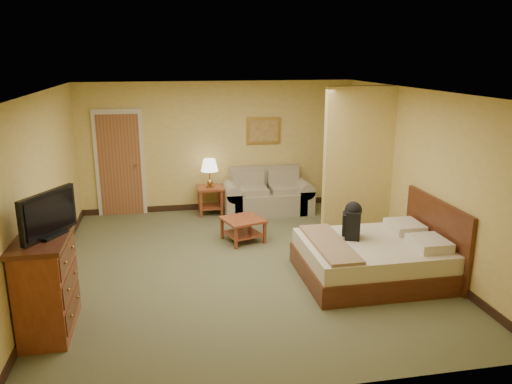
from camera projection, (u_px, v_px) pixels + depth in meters
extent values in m
plane|color=brown|center=(243.00, 265.00, 7.57)|extent=(6.00, 6.00, 0.00)
plane|color=white|center=(242.00, 91.00, 6.88)|extent=(6.00, 6.00, 0.00)
cube|color=#D7B95C|center=(219.00, 147.00, 10.07)|extent=(5.50, 0.02, 2.60)
cube|color=#D7B95C|center=(41.00, 192.00, 6.73)|extent=(0.02, 6.00, 2.60)
cube|color=#D7B95C|center=(417.00, 174.00, 7.72)|extent=(0.02, 6.00, 2.60)
cube|color=#D7B95C|center=(358.00, 164.00, 8.49)|extent=(1.20, 0.15, 2.60)
cube|color=beige|center=(120.00, 163.00, 9.76)|extent=(0.94, 0.06, 2.10)
cube|color=brown|center=(120.00, 165.00, 9.76)|extent=(0.80, 0.04, 2.00)
cylinder|color=#A1773B|center=(136.00, 165.00, 9.76)|extent=(0.04, 0.12, 0.04)
cube|color=black|center=(220.00, 205.00, 10.39)|extent=(5.50, 0.02, 0.12)
cube|color=gray|center=(268.00, 202.00, 10.07)|extent=(1.45, 0.78, 0.44)
cube|color=gray|center=(265.00, 177.00, 10.27)|extent=(1.45, 0.19, 0.46)
cube|color=gray|center=(232.00, 203.00, 9.93)|extent=(0.31, 0.78, 0.49)
cube|color=gray|center=(303.00, 199.00, 10.19)|extent=(0.31, 0.78, 0.49)
cube|color=maroon|center=(210.00, 188.00, 9.90)|extent=(0.51, 0.51, 0.04)
cube|color=maroon|center=(210.00, 206.00, 10.00)|extent=(0.43, 0.43, 0.03)
cube|color=maroon|center=(201.00, 205.00, 9.74)|extent=(0.05, 0.05, 0.52)
cube|color=maroon|center=(222.00, 204.00, 9.82)|extent=(0.05, 0.05, 0.52)
cube|color=maroon|center=(199.00, 199.00, 10.13)|extent=(0.05, 0.05, 0.52)
cube|color=maroon|center=(219.00, 198.00, 10.20)|extent=(0.05, 0.05, 0.52)
cylinder|color=#A1773B|center=(210.00, 186.00, 9.89)|extent=(0.17, 0.17, 0.04)
cylinder|color=#A1773B|center=(210.00, 175.00, 9.83)|extent=(0.02, 0.02, 0.28)
cone|color=white|center=(209.00, 165.00, 9.78)|extent=(0.34, 0.34, 0.24)
cube|color=maroon|center=(243.00, 220.00, 8.46)|extent=(0.79, 0.79, 0.04)
cube|color=maroon|center=(243.00, 234.00, 8.53)|extent=(0.68, 0.68, 0.03)
cube|color=maroon|center=(230.00, 237.00, 8.21)|extent=(0.05, 0.05, 0.38)
cube|color=maroon|center=(256.00, 225.00, 8.82)|extent=(0.05, 0.05, 0.38)
cube|color=#B78E3F|center=(264.00, 131.00, 10.14)|extent=(0.70, 0.03, 0.55)
cube|color=olive|center=(264.00, 131.00, 10.12)|extent=(0.59, 0.02, 0.43)
cube|color=maroon|center=(47.00, 286.00, 5.66)|extent=(0.50, 1.01, 1.10)
cube|color=#461F10|center=(41.00, 239.00, 5.50)|extent=(0.57, 1.08, 0.05)
cube|color=black|center=(51.00, 235.00, 5.51)|extent=(0.36, 0.42, 0.03)
cube|color=black|center=(48.00, 214.00, 5.45)|extent=(0.46, 0.75, 0.50)
cube|color=#461F10|center=(372.00, 267.00, 7.13)|extent=(2.01, 1.61, 0.30)
cube|color=beige|center=(373.00, 250.00, 7.06)|extent=(1.95, 1.54, 0.24)
cube|color=#461F10|center=(436.00, 237.00, 7.20)|extent=(0.06, 1.71, 1.10)
cube|color=silver|center=(429.00, 244.00, 6.80)|extent=(0.45, 0.55, 0.14)
cube|color=silver|center=(405.00, 227.00, 7.46)|extent=(0.45, 0.55, 0.14)
cube|color=olive|center=(329.00, 244.00, 6.91)|extent=(0.45, 1.50, 0.05)
cube|color=black|center=(353.00, 224.00, 7.14)|extent=(0.30, 0.36, 0.42)
sphere|color=black|center=(353.00, 210.00, 7.08)|extent=(0.25, 0.25, 0.25)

